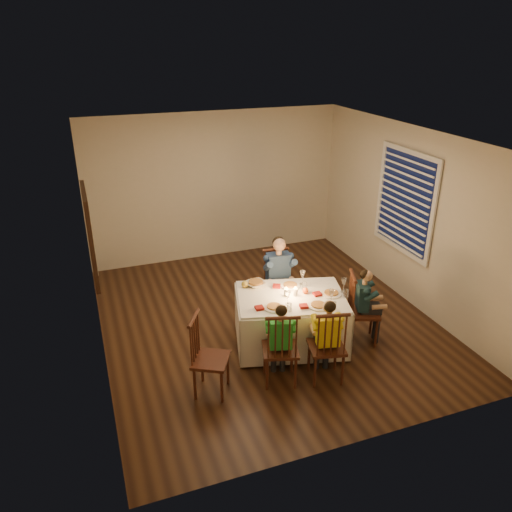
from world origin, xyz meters
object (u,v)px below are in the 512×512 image
object	(u,v)px
dining_table	(291,310)
chair_adult	(278,314)
child_teal	(361,340)
child_green	(279,380)
chair_near_left	(279,380)
child_yellow	(324,378)
adult	(278,314)
serving_bowl	(256,284)
chair_end	(361,340)
chair_extra	(212,391)
chair_near_right	(324,378)

from	to	relation	value
dining_table	chair_adult	xyz separation A→B (m)	(0.15, 0.76, -0.51)
child_teal	child_green	bearing A→B (deg)	127.81
chair_near_left	child_teal	xyz separation A→B (m)	(1.35, 0.41, 0.00)
dining_table	child_yellow	xyz separation A→B (m)	(0.10, -0.80, -0.51)
adult	serving_bowl	distance (m)	0.95
chair_end	chair_extra	size ratio (longest dim) A/B	1.00
chair_extra	adult	distance (m)	1.91
adult	chair_near_left	bearing A→B (deg)	-106.37
serving_bowl	dining_table	bearing A→B (deg)	-51.55
chair_extra	serving_bowl	world-z (taller)	serving_bowl
chair_near_right	serving_bowl	world-z (taller)	serving_bowl
chair_near_left	adult	bearing A→B (deg)	-95.42
child_yellow	dining_table	bearing A→B (deg)	-69.44
serving_bowl	child_yellow	bearing A→B (deg)	-70.44
chair_near_left	chair_end	world-z (taller)	same
chair_end	chair_adult	bearing A→B (deg)	58.84
child_yellow	chair_near_left	bearing A→B (deg)	-1.83
chair_extra	dining_table	bearing A→B (deg)	-35.90
chair_end	adult	world-z (taller)	adult
child_green	child_teal	distance (m)	1.41
chair_near_left	serving_bowl	bearing A→B (deg)	-78.65
chair_near_right	child_yellow	xyz separation A→B (m)	(-0.00, 0.00, 0.00)
chair_near_left	child_teal	distance (m)	1.41
chair_extra	child_teal	xyz separation A→B (m)	(2.16, 0.32, 0.00)
chair_adult	chair_near_right	world-z (taller)	same
adult	child_teal	xyz separation A→B (m)	(0.79, -1.01, 0.00)
child_teal	serving_bowl	size ratio (longest dim) A/B	4.31
chair_near_left	chair_near_right	size ratio (longest dim) A/B	1.00
chair_near_left	child_yellow	size ratio (longest dim) A/B	0.93
chair_end	chair_near_left	bearing A→B (deg)	127.81
chair_adult	dining_table	bearing A→B (deg)	-95.56
dining_table	child_green	size ratio (longest dim) A/B	1.55
chair_near_right	child_teal	world-z (taller)	child_teal
chair_extra	child_yellow	distance (m)	1.35
chair_adult	chair_extra	xyz separation A→B (m)	(-1.37, -1.33, 0.00)
chair_adult	chair_near_right	distance (m)	1.56
child_green	serving_bowl	bearing A→B (deg)	-78.65
chair_adult	chair_end	bearing A→B (deg)	-46.66
dining_table	chair_near_left	world-z (taller)	dining_table
chair_near_right	child_teal	xyz separation A→B (m)	(0.83, 0.55, 0.00)
dining_table	adult	distance (m)	0.93
chair_adult	child_teal	size ratio (longest dim) A/B	0.94
chair_near_right	chair_extra	xyz separation A→B (m)	(-1.33, 0.23, 0.00)
chair_near_right	adult	distance (m)	1.56
chair_end	serving_bowl	xyz separation A→B (m)	(-1.26, 0.66, 0.75)
chair_near_left	chair_near_right	bearing A→B (deg)	-178.61
chair_near_left	chair_adult	bearing A→B (deg)	-95.42
dining_table	chair_near_right	bearing A→B (deg)	-67.89
dining_table	child_green	bearing A→B (deg)	-107.77
chair_end	child_green	distance (m)	1.41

